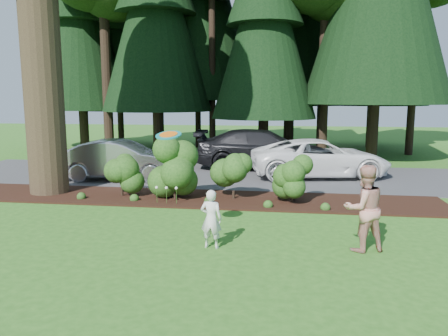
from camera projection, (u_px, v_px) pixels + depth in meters
The scene contains 11 objects.
ground at pixel (152, 229), 10.64m from camera, with size 80.00×80.00×0.00m, color #295E1A.
mulch_bed at pixel (183, 198), 13.81m from camera, with size 16.00×2.50×0.05m, color black.
driveway at pixel (207, 175), 17.97m from camera, with size 22.00×6.00×0.03m, color #38383A.
shrub_row at pixel (206, 175), 13.47m from camera, with size 6.53×1.60×1.61m.
lily_cluster at pixel (166, 189), 12.95m from camera, with size 0.69×0.09×0.57m.
car_silver_wagon at pixel (121, 160), 16.78m from camera, with size 1.63×4.66×1.54m, color #A7A7AB.
car_white_suv at pixel (320, 158), 17.38m from camera, with size 2.51×5.45×1.51m, color white.
car_dark_suv at pixel (263, 149), 19.39m from camera, with size 2.44×6.00×1.74m, color black.
child at pixel (211, 219), 9.22m from camera, with size 0.46×0.30×1.27m, color silver.
adult at pixel (364, 208), 9.02m from camera, with size 0.88×0.69×1.82m, color #AB2C16.
frisbee at pixel (169, 135), 9.04m from camera, with size 0.55×0.53×0.18m.
Camera 1 is at (3.19, -9.91, 3.17)m, focal length 35.00 mm.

